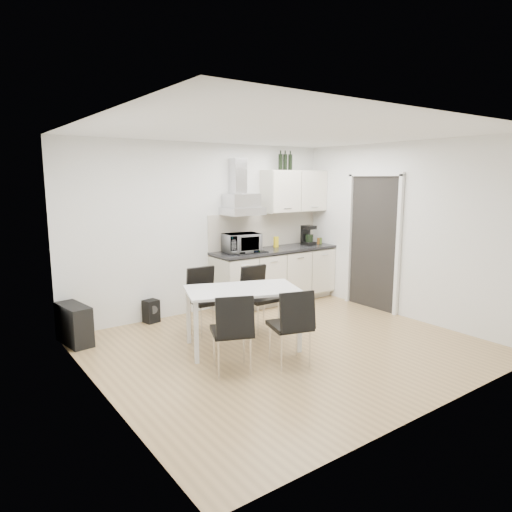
{
  "coord_description": "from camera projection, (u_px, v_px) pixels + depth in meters",
  "views": [
    {
      "loc": [
        -3.46,
        -4.17,
        2.08
      ],
      "look_at": [
        -0.14,
        0.44,
        1.1
      ],
      "focal_mm": 32.0,
      "sensor_mm": 36.0,
      "label": 1
    }
  ],
  "objects": [
    {
      "name": "guitar_amp",
      "position": [
        74.0,
        324.0,
        5.75
      ],
      "size": [
        0.35,
        0.64,
        0.5
      ],
      "rotation": [
        0.0,
        0.0,
        0.15
      ],
      "color": "black",
      "rests_on": "ground"
    },
    {
      "name": "wall_right",
      "position": [
        404.0,
        231.0,
        6.75
      ],
      "size": [
        0.1,
        4.0,
        2.6
      ],
      "primitive_type": "cube",
      "color": "white",
      "rests_on": "ground"
    },
    {
      "name": "ground",
      "position": [
        286.0,
        347.0,
        5.68
      ],
      "size": [
        4.5,
        4.5,
        0.0
      ],
      "primitive_type": "plane",
      "color": "tan",
      "rests_on": "ground"
    },
    {
      "name": "chair_far_right",
      "position": [
        261.0,
        299.0,
        6.22
      ],
      "size": [
        0.45,
        0.51,
        0.88
      ],
      "primitive_type": null,
      "rotation": [
        0.0,
        0.0,
        3.13
      ],
      "color": "black",
      "rests_on": "ground"
    },
    {
      "name": "kitchenette",
      "position": [
        275.0,
        253.0,
        7.61
      ],
      "size": [
        2.22,
        0.64,
        2.52
      ],
      "color": "beige",
      "rests_on": "ground"
    },
    {
      "name": "chair_far_left",
      "position": [
        207.0,
        301.0,
        6.12
      ],
      "size": [
        0.47,
        0.52,
        0.88
      ],
      "primitive_type": null,
      "rotation": [
        0.0,
        0.0,
        3.08
      ],
      "color": "black",
      "rests_on": "ground"
    },
    {
      "name": "chair_near_left",
      "position": [
        232.0,
        332.0,
        4.9
      ],
      "size": [
        0.6,
        0.63,
        0.88
      ],
      "primitive_type": null,
      "rotation": [
        0.0,
        0.0,
        -0.39
      ],
      "color": "black",
      "rests_on": "ground"
    },
    {
      "name": "floor_speaker",
      "position": [
        151.0,
        311.0,
        6.61
      ],
      "size": [
        0.23,
        0.22,
        0.33
      ],
      "primitive_type": "cube",
      "rotation": [
        0.0,
        0.0,
        0.22
      ],
      "color": "black",
      "rests_on": "ground"
    },
    {
      "name": "dining_table",
      "position": [
        242.0,
        295.0,
        5.55
      ],
      "size": [
        1.52,
        1.18,
        0.75
      ],
      "rotation": [
        0.0,
        0.0,
        -0.35
      ],
      "color": "white",
      "rests_on": "ground"
    },
    {
      "name": "wall_back",
      "position": [
        205.0,
        228.0,
        7.06
      ],
      "size": [
        4.5,
        0.1,
        2.6
      ],
      "primitive_type": "cube",
      "color": "white",
      "rests_on": "ground"
    },
    {
      "name": "wall_front",
      "position": [
        438.0,
        271.0,
        3.86
      ],
      "size": [
        4.5,
        0.1,
        2.6
      ],
      "primitive_type": "cube",
      "color": "white",
      "rests_on": "ground"
    },
    {
      "name": "chair_near_right",
      "position": [
        290.0,
        326.0,
        5.09
      ],
      "size": [
        0.56,
        0.6,
        0.88
      ],
      "primitive_type": null,
      "rotation": [
        0.0,
        0.0,
        -0.27
      ],
      "color": "black",
      "rests_on": "ground"
    },
    {
      "name": "doorway",
      "position": [
        373.0,
        243.0,
        7.21
      ],
      "size": [
        0.08,
        1.04,
        2.1
      ],
      "primitive_type": "cube",
      "color": "white",
      "rests_on": "ground"
    },
    {
      "name": "wall_left",
      "position": [
        97.0,
        264.0,
        4.16
      ],
      "size": [
        0.1,
        4.0,
        2.6
      ],
      "primitive_type": "cube",
      "color": "white",
      "rests_on": "ground"
    },
    {
      "name": "ceiling",
      "position": [
        289.0,
        132.0,
        5.24
      ],
      "size": [
        4.5,
        4.5,
        0.0
      ],
      "primitive_type": "plane",
      "color": "white",
      "rests_on": "wall_back"
    }
  ]
}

